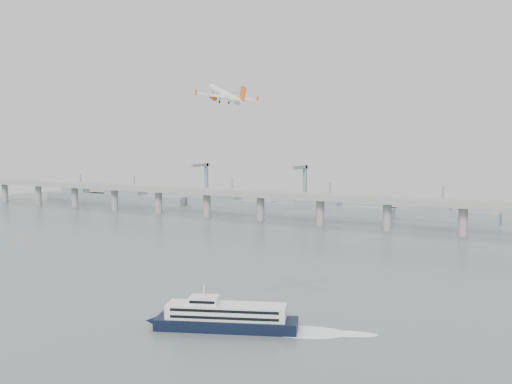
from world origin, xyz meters
The scene contains 5 objects.
ground centered at (0.00, 0.00, 0.00)m, with size 900.00×900.00×0.00m, color slate.
bridge centered at (-1.15, 200.00, 17.65)m, with size 800.00×22.00×23.90m.
distant_fleet centered at (-155.36, 265.08, 6.22)m, with size 453.00×60.90×40.00m.
ferry centered at (43.32, -38.77, 3.86)m, with size 71.47×35.66×14.24m.
airliner centered at (-23.98, 64.92, 84.69)m, with size 36.69×35.02×15.55m.
Camera 1 is at (146.10, -197.16, 59.89)m, focal length 42.00 mm.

